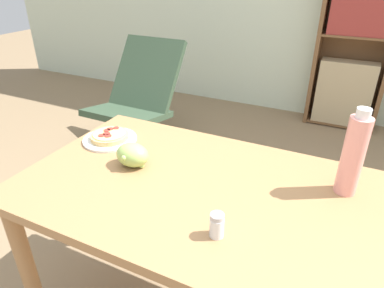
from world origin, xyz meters
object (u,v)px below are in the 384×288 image
(grape_bunch, at_px, (132,155))
(lounge_chair_near, at_px, (137,116))
(drink_bottle, at_px, (353,155))
(salt_shaker, at_px, (217,225))
(pizza_on_plate, at_px, (110,137))
(bookshelf, at_px, (355,44))

(grape_bunch, distance_m, lounge_chair_near, 1.66)
(drink_bottle, xyz_separation_m, salt_shaker, (-0.30, -0.38, -0.10))
(pizza_on_plate, distance_m, grape_bunch, 0.24)
(lounge_chair_near, relative_size, bookshelf, 0.51)
(drink_bottle, height_order, lounge_chair_near, drink_bottle)
(grape_bunch, relative_size, bookshelf, 0.07)
(lounge_chair_near, bearing_deg, grape_bunch, -54.06)
(pizza_on_plate, distance_m, lounge_chair_near, 1.44)
(pizza_on_plate, distance_m, bookshelf, 2.58)
(pizza_on_plate, relative_size, salt_shaker, 3.06)
(drink_bottle, distance_m, lounge_chair_near, 2.07)
(grape_bunch, relative_size, lounge_chair_near, 0.14)
(pizza_on_plate, distance_m, salt_shaker, 0.72)
(grape_bunch, bearing_deg, lounge_chair_near, 124.66)
(drink_bottle, xyz_separation_m, bookshelf, (-0.10, 2.40, -0.11))
(pizza_on_plate, xyz_separation_m, grape_bunch, (0.21, -0.13, 0.03))
(grape_bunch, xyz_separation_m, salt_shaker, (0.43, -0.21, -0.01))
(salt_shaker, bearing_deg, grape_bunch, 153.65)
(pizza_on_plate, xyz_separation_m, drink_bottle, (0.94, 0.04, 0.13))
(salt_shaker, height_order, lounge_chair_near, lounge_chair_near)
(grape_bunch, bearing_deg, pizza_on_plate, 148.54)
(grape_bunch, height_order, drink_bottle, drink_bottle)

